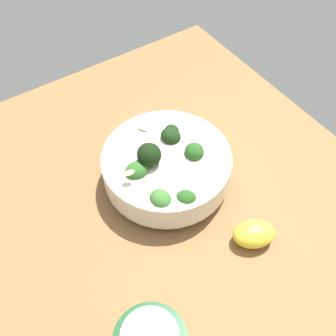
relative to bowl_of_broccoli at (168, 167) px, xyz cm
name	(u,v)px	position (x,y,z in cm)	size (l,w,h in cm)	color
ground_plane	(153,195)	(0.50, 2.77, -6.41)	(70.81, 70.81, 4.26)	brown
bowl_of_broccoli	(168,167)	(0.00, 0.00, 0.00)	(21.34, 21.34, 10.93)	silver
lemon_wedge	(254,234)	(-16.63, -4.82, -2.32)	(6.51, 4.57, 3.91)	yellow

